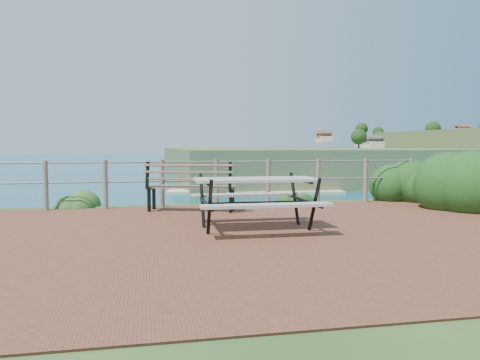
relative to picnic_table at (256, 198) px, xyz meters
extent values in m
cube|color=brown|center=(-0.19, -0.48, -0.51)|extent=(10.00, 7.00, 0.12)
plane|color=#167C84|center=(-0.19, 199.52, -0.51)|extent=(1200.00, 1200.00, 0.00)
cylinder|color=#6B5B4C|center=(-3.64, 2.87, 0.01)|extent=(0.10, 0.10, 1.00)
cylinder|color=#6B5B4C|center=(-2.49, 2.87, 0.01)|extent=(0.10, 0.10, 1.00)
cylinder|color=#6B5B4C|center=(-1.34, 2.87, 0.01)|extent=(0.10, 0.10, 1.00)
cylinder|color=#6B5B4C|center=(-0.19, 2.87, 0.01)|extent=(0.10, 0.10, 1.00)
cylinder|color=#6B5B4C|center=(0.96, 2.87, 0.01)|extent=(0.10, 0.10, 1.00)
cylinder|color=#6B5B4C|center=(2.11, 2.87, 0.01)|extent=(0.10, 0.10, 1.00)
cylinder|color=#6B5B4C|center=(3.26, 2.87, 0.01)|extent=(0.10, 0.10, 1.00)
cylinder|color=#6B5B4C|center=(4.41, 2.87, 0.01)|extent=(0.10, 0.10, 1.00)
cylinder|color=slate|center=(-0.19, 2.87, 0.46)|extent=(9.40, 0.04, 0.04)
cylinder|color=slate|center=(-0.19, 2.87, 0.06)|extent=(9.40, 0.04, 0.04)
cube|color=#41592C|center=(139.81, 209.52, -6.51)|extent=(260.00, 180.00, 12.00)
cube|color=#9A968A|center=(0.00, 0.00, 0.29)|extent=(1.88, 0.79, 0.04)
cube|color=#9A968A|center=(0.00, 0.00, -0.03)|extent=(1.88, 0.29, 0.04)
cube|color=#9A968A|center=(0.00, 0.00, -0.03)|extent=(1.88, 0.29, 0.04)
cylinder|color=black|center=(0.00, 0.00, -0.08)|extent=(1.62, 0.06, 0.05)
cube|color=brown|center=(-0.80, 2.19, 0.00)|extent=(1.80, 0.95, 0.04)
cube|color=brown|center=(-0.80, 2.19, 0.30)|extent=(1.71, 0.66, 0.40)
cube|color=black|center=(-0.80, 2.19, -0.25)|extent=(0.07, 0.08, 0.48)
cube|color=black|center=(-0.80, 2.19, -0.25)|extent=(0.07, 0.08, 0.48)
cube|color=black|center=(-0.80, 2.19, -0.25)|extent=(0.07, 0.08, 0.48)
cube|color=black|center=(-0.80, 2.19, -0.25)|extent=(0.07, 0.08, 0.48)
ellipsoid|color=#123D15|center=(4.85, 1.16, -0.51)|extent=(1.44, 1.44, 2.04)
ellipsoid|color=#123D15|center=(4.29, 2.98, -0.51)|extent=(1.20, 1.20, 1.71)
ellipsoid|color=#275520|center=(-3.06, 3.41, -0.51)|extent=(0.75, 0.75, 0.48)
ellipsoid|color=#123D15|center=(1.80, 3.63, -0.51)|extent=(0.72, 0.72, 0.44)
camera|label=1|loc=(-1.65, -7.02, 0.81)|focal=35.00mm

